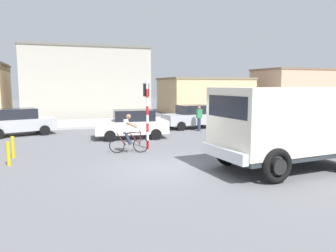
{
  "coord_description": "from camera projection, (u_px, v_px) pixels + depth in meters",
  "views": [
    {
      "loc": [
        -3.7,
        -10.87,
        2.99
      ],
      "look_at": [
        0.96,
        2.5,
        1.2
      ],
      "focal_mm": 34.94,
      "sensor_mm": 36.0,
      "label": 1
    }
  ],
  "objects": [
    {
      "name": "cyclist",
      "position": [
        128.0,
        134.0,
        14.34
      ],
      "size": [
        1.7,
        0.57,
        1.72
      ],
      "color": "black",
      "rests_on": "ground"
    },
    {
      "name": "building_set_back",
      "position": [
        300.0,
        90.0,
        37.78
      ],
      "size": [
        10.05,
        5.9,
        4.77
      ],
      "color": "tan",
      "rests_on": "ground"
    },
    {
      "name": "car_red_near",
      "position": [
        193.0,
        116.0,
        22.58
      ],
      "size": [
        4.11,
        2.1,
        1.6
      ],
      "color": "#B7B7BC",
      "rests_on": "ground"
    },
    {
      "name": "bollard_near",
      "position": [
        8.0,
        154.0,
        12.09
      ],
      "size": [
        0.14,
        0.14,
        0.9
      ],
      "primitive_type": "cylinder",
      "color": "gold",
      "rests_on": "ground"
    },
    {
      "name": "sidewalk_far",
      "position": [
        106.0,
        123.0,
        25.12
      ],
      "size": [
        80.0,
        5.0,
        0.16
      ],
      "primitive_type": "cube",
      "color": "#ADADA8",
      "rests_on": "ground"
    },
    {
      "name": "traffic_light_pole",
      "position": [
        147.0,
        105.0,
        15.2
      ],
      "size": [
        0.24,
        0.43,
        3.2
      ],
      "color": "red",
      "rests_on": "ground"
    },
    {
      "name": "truck_foreground",
      "position": [
        287.0,
        122.0,
        11.54
      ],
      "size": [
        5.61,
        3.18,
        2.9
      ],
      "color": "silver",
      "rests_on": "ground"
    },
    {
      "name": "building_mid_block",
      "position": [
        85.0,
        83.0,
        30.88
      ],
      "size": [
        11.14,
        7.25,
        6.38
      ],
      "color": "#B2AD9E",
      "rests_on": "ground"
    },
    {
      "name": "pedestrian_near_kerb",
      "position": [
        199.0,
        118.0,
        21.15
      ],
      "size": [
        0.34,
        0.22,
        1.62
      ],
      "color": "#2D334C",
      "rests_on": "ground"
    },
    {
      "name": "bollard_far",
      "position": [
        13.0,
        147.0,
        13.4
      ],
      "size": [
        0.14,
        0.14,
        0.9
      ],
      "primitive_type": "cylinder",
      "color": "gold",
      "rests_on": "ground"
    },
    {
      "name": "ground_plane",
      "position": [
        166.0,
        168.0,
        11.76
      ],
      "size": [
        120.0,
        120.0,
        0.0
      ],
      "primitive_type": "plane",
      "color": "slate"
    },
    {
      "name": "car_white_mid",
      "position": [
        18.0,
        122.0,
        19.33
      ],
      "size": [
        4.3,
        2.67,
        1.6
      ],
      "color": "#B7B7BC",
      "rests_on": "ground"
    },
    {
      "name": "building_corner_right",
      "position": [
        204.0,
        95.0,
        35.86
      ],
      "size": [
        9.15,
        6.57,
        3.73
      ],
      "color": "#D1B284",
      "rests_on": "ground"
    },
    {
      "name": "car_far_side",
      "position": [
        132.0,
        124.0,
        18.3
      ],
      "size": [
        4.15,
        2.18,
        1.6
      ],
      "color": "white",
      "rests_on": "ground"
    }
  ]
}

